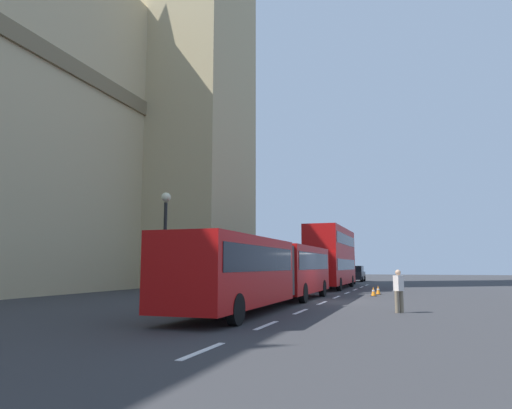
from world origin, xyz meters
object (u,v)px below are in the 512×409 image
at_px(traffic_cone_west, 373,291).
at_px(double_decker_bus, 331,255).
at_px(street_lamp, 165,240).
at_px(pedestrian_near_cones, 399,289).
at_px(sedan_lead, 344,275).
at_px(articulated_bus, 269,268).
at_px(sedan_trailing, 356,274).
at_px(traffic_cone_middle, 378,290).

bearing_deg(traffic_cone_west, double_decker_bus, 24.91).
xyz_separation_m(double_decker_bus, street_lamp, (-19.21, 4.50, 0.35)).
height_order(street_lamp, pedestrian_near_cones, street_lamp).
distance_m(sedan_lead, pedestrian_near_cones, 27.59).
bearing_deg(street_lamp, articulated_bus, -67.90).
distance_m(sedan_trailing, street_lamp, 37.71).
bearing_deg(sedan_lead, sedan_trailing, -0.14).
bearing_deg(articulated_bus, sedan_trailing, 0.32).
bearing_deg(sedan_trailing, double_decker_bus, -179.39).
height_order(articulated_bus, street_lamp, street_lamp).
distance_m(sedan_trailing, traffic_cone_west, 27.13).
xyz_separation_m(articulated_bus, traffic_cone_west, (8.78, -3.99, -1.46)).
relative_size(traffic_cone_west, street_lamp, 0.11).
height_order(articulated_bus, traffic_cone_middle, articulated_bus).
bearing_deg(sedan_lead, traffic_cone_west, -165.93).
height_order(articulated_bus, double_decker_bus, double_decker_bus).
xyz_separation_m(double_decker_bus, traffic_cone_middle, (-6.83, -4.15, -2.43)).
relative_size(double_decker_bus, traffic_cone_west, 18.88).
height_order(sedan_trailing, pedestrian_near_cones, sedan_trailing).
distance_m(double_decker_bus, sedan_trailing, 18.29).
bearing_deg(articulated_bus, traffic_cone_west, -24.44).
xyz_separation_m(articulated_bus, traffic_cone_middle, (10.55, -4.15, -1.46)).
relative_size(double_decker_bus, pedestrian_near_cones, 6.48).
height_order(traffic_cone_west, pedestrian_near_cones, pedestrian_near_cones).
bearing_deg(pedestrian_near_cones, sedan_trailing, 9.24).
bearing_deg(traffic_cone_middle, sedan_trailing, 9.84).
distance_m(sedan_lead, traffic_cone_west, 17.32).
xyz_separation_m(articulated_bus, double_decker_bus, (17.38, 0.00, 0.96)).
bearing_deg(street_lamp, sedan_trailing, -6.58).
xyz_separation_m(articulated_bus, pedestrian_near_cones, (-1.36, -5.81, -0.83)).
relative_size(traffic_cone_west, traffic_cone_middle, 1.00).
relative_size(double_decker_bus, street_lamp, 2.08).
height_order(articulated_bus, traffic_cone_west, articulated_bus).
relative_size(street_lamp, pedestrian_near_cones, 3.12).
bearing_deg(articulated_bus, traffic_cone_middle, -21.45).
relative_size(double_decker_bus, traffic_cone_middle, 18.88).
bearing_deg(traffic_cone_west, street_lamp, 141.31).
bearing_deg(street_lamp, traffic_cone_west, -38.69).
relative_size(sedan_lead, traffic_cone_west, 7.59).
bearing_deg(traffic_cone_west, sedan_lead, 14.07).
bearing_deg(sedan_lead, double_decker_bus, -178.48).
bearing_deg(double_decker_bus, sedan_lead, 1.52).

